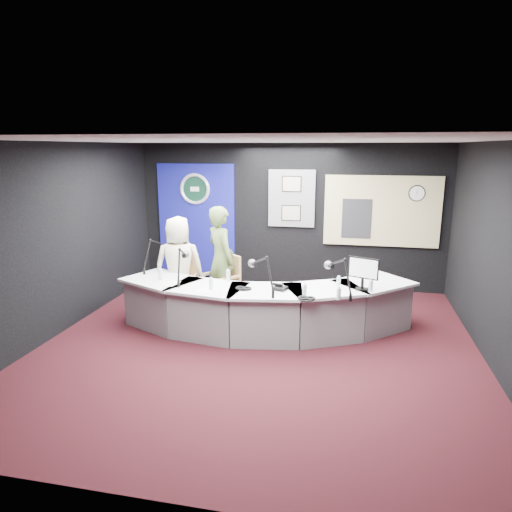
% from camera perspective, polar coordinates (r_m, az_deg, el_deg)
% --- Properties ---
extents(ground, '(6.00, 6.00, 0.00)m').
position_cam_1_polar(ground, '(6.53, 0.29, -11.14)').
color(ground, black).
rests_on(ground, ground).
extents(ceiling, '(6.00, 6.00, 0.02)m').
position_cam_1_polar(ceiling, '(5.94, 0.32, 14.24)').
color(ceiling, silver).
rests_on(ceiling, ground).
extents(wall_back, '(6.00, 0.02, 2.80)m').
position_cam_1_polar(wall_back, '(9.00, 4.14, 4.99)').
color(wall_back, black).
rests_on(wall_back, ground).
extents(wall_front, '(6.00, 0.02, 2.80)m').
position_cam_1_polar(wall_front, '(3.33, -10.23, -10.08)').
color(wall_front, black).
rests_on(wall_front, ground).
extents(wall_left, '(0.02, 6.00, 2.80)m').
position_cam_1_polar(wall_left, '(7.29, -23.50, 1.91)').
color(wall_left, black).
rests_on(wall_left, ground).
extents(wall_right, '(0.02, 6.00, 2.80)m').
position_cam_1_polar(wall_right, '(6.24, 28.42, -0.39)').
color(wall_right, black).
rests_on(wall_right, ground).
extents(broadcast_desk, '(4.50, 1.90, 0.75)m').
position_cam_1_polar(broadcast_desk, '(6.90, 0.80, -6.40)').
color(broadcast_desk, silver).
rests_on(broadcast_desk, ground).
extents(backdrop_panel, '(1.60, 0.05, 2.30)m').
position_cam_1_polar(backdrop_panel, '(9.43, -7.45, 4.38)').
color(backdrop_panel, navy).
rests_on(backdrop_panel, wall_back).
extents(agency_seal, '(0.63, 0.07, 0.63)m').
position_cam_1_polar(agency_seal, '(9.31, -7.65, 8.30)').
color(agency_seal, silver).
rests_on(agency_seal, backdrop_panel).
extents(seal_center, '(0.48, 0.01, 0.48)m').
position_cam_1_polar(seal_center, '(9.32, -7.64, 8.30)').
color(seal_center, black).
rests_on(seal_center, backdrop_panel).
extents(pinboard, '(0.90, 0.04, 1.10)m').
position_cam_1_polar(pinboard, '(8.92, 4.47, 7.18)').
color(pinboard, slate).
rests_on(pinboard, wall_back).
extents(framed_photo_upper, '(0.34, 0.02, 0.27)m').
position_cam_1_polar(framed_photo_upper, '(8.86, 4.48, 8.96)').
color(framed_photo_upper, gray).
rests_on(framed_photo_upper, pinboard).
extents(framed_photo_lower, '(0.34, 0.02, 0.27)m').
position_cam_1_polar(framed_photo_lower, '(8.92, 4.41, 5.37)').
color(framed_photo_lower, gray).
rests_on(framed_photo_lower, pinboard).
extents(booth_window_frame, '(2.12, 0.06, 1.32)m').
position_cam_1_polar(booth_window_frame, '(8.89, 15.43, 5.42)').
color(booth_window_frame, tan).
rests_on(booth_window_frame, wall_back).
extents(booth_glow, '(2.00, 0.02, 1.20)m').
position_cam_1_polar(booth_glow, '(8.88, 15.43, 5.41)').
color(booth_glow, beige).
rests_on(booth_glow, booth_window_frame).
extents(equipment_rack, '(0.55, 0.02, 0.75)m').
position_cam_1_polar(equipment_rack, '(8.86, 12.47, 4.58)').
color(equipment_rack, black).
rests_on(equipment_rack, booth_window_frame).
extents(wall_clock, '(0.28, 0.01, 0.28)m').
position_cam_1_polar(wall_clock, '(8.88, 19.47, 7.40)').
color(wall_clock, white).
rests_on(wall_clock, booth_window_frame).
extents(armchair_left, '(0.61, 0.61, 1.06)m').
position_cam_1_polar(armchair_left, '(7.67, -9.53, -3.33)').
color(armchair_left, '#B08450').
rests_on(armchair_left, ground).
extents(armchair_right, '(0.70, 0.70, 0.88)m').
position_cam_1_polar(armchair_right, '(7.72, -4.35, -3.76)').
color(armchair_right, '#B08450').
rests_on(armchair_right, ground).
extents(draped_jacket, '(0.50, 0.11, 0.70)m').
position_cam_1_polar(draped_jacket, '(7.87, -9.00, -2.18)').
color(draped_jacket, '#676457').
rests_on(draped_jacket, armchair_left).
extents(person_man, '(0.91, 0.71, 1.64)m').
position_cam_1_polar(person_man, '(7.59, -9.61, -1.22)').
color(person_man, beige).
rests_on(person_man, ground).
extents(person_woman, '(0.76, 0.77, 1.79)m').
position_cam_1_polar(person_woman, '(7.59, -4.41, -0.47)').
color(person_woman, '#506434').
rests_on(person_woman, ground).
extents(computer_monitor, '(0.42, 0.19, 0.30)m').
position_cam_1_polar(computer_monitor, '(6.57, 13.26, -1.45)').
color(computer_monitor, black).
rests_on(computer_monitor, broadcast_desk).
extents(desk_phone, '(0.22, 0.20, 0.05)m').
position_cam_1_polar(desk_phone, '(6.46, 3.03, -4.06)').
color(desk_phone, black).
rests_on(desk_phone, broadcast_desk).
extents(headphones_near, '(0.23, 0.23, 0.04)m').
position_cam_1_polar(headphones_near, '(6.10, 6.34, -5.27)').
color(headphones_near, black).
rests_on(headphones_near, broadcast_desk).
extents(headphones_far, '(0.20, 0.20, 0.03)m').
position_cam_1_polar(headphones_far, '(6.49, -1.56, -4.05)').
color(headphones_far, black).
rests_on(headphones_far, broadcast_desk).
extents(paper_stack, '(0.24, 0.30, 0.00)m').
position_cam_1_polar(paper_stack, '(6.88, -10.58, -3.39)').
color(paper_stack, white).
rests_on(paper_stack, broadcast_desk).
extents(notepad, '(0.28, 0.32, 0.00)m').
position_cam_1_polar(notepad, '(6.50, -6.22, -4.23)').
color(notepad, white).
rests_on(notepad, broadcast_desk).
extents(boom_mic_a, '(0.30, 0.71, 0.60)m').
position_cam_1_polar(boom_mic_a, '(7.61, -12.34, 0.48)').
color(boom_mic_a, black).
rests_on(boom_mic_a, broadcast_desk).
extents(boom_mic_b, '(0.23, 0.73, 0.60)m').
position_cam_1_polar(boom_mic_b, '(6.90, -9.27, -0.72)').
color(boom_mic_b, black).
rests_on(boom_mic_b, broadcast_desk).
extents(boom_mic_c, '(0.51, 0.60, 0.60)m').
position_cam_1_polar(boom_mic_c, '(6.30, 0.78, -1.89)').
color(boom_mic_c, black).
rests_on(boom_mic_c, broadcast_desk).
extents(boom_mic_d, '(0.45, 0.65, 0.60)m').
position_cam_1_polar(boom_mic_d, '(6.30, 10.36, -2.12)').
color(boom_mic_d, black).
rests_on(boom_mic_d, broadcast_desk).
extents(water_bottles, '(3.17, 0.60, 0.18)m').
position_cam_1_polar(water_bottles, '(6.52, 0.42, -3.29)').
color(water_bottles, silver).
rests_on(water_bottles, broadcast_desk).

